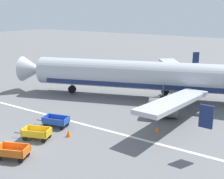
{
  "coord_description": "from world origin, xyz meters",
  "views": [
    {
      "loc": [
        19.96,
        -14.13,
        11.74
      ],
      "look_at": [
        2.54,
        12.91,
        2.8
      ],
      "focal_mm": 47.13,
      "sensor_mm": 36.0,
      "label": 1
    }
  ],
  "objects_px": {
    "baggage_cart_fourth_in_row": "(37,133)",
    "traffic_cone_near_plane": "(157,130)",
    "traffic_cone_mid_apron": "(68,133)",
    "baggage_cart_third_in_row": "(13,152)",
    "airplane": "(154,76)",
    "baggage_cart_far_end": "(56,121)"
  },
  "relations": [
    {
      "from": "baggage_cart_far_end",
      "to": "traffic_cone_mid_apron",
      "type": "distance_m",
      "value": 2.93
    },
    {
      "from": "airplane",
      "to": "baggage_cart_far_end",
      "type": "bearing_deg",
      "value": -106.64
    },
    {
      "from": "baggage_cart_far_end",
      "to": "traffic_cone_near_plane",
      "type": "xyz_separation_m",
      "value": [
        9.31,
        4.25,
        -0.31
      ]
    },
    {
      "from": "baggage_cart_third_in_row",
      "to": "traffic_cone_near_plane",
      "type": "relative_size",
      "value": 6.17
    },
    {
      "from": "baggage_cart_fourth_in_row",
      "to": "traffic_cone_near_plane",
      "type": "xyz_separation_m",
      "value": [
        8.71,
        7.45,
        -0.31
      ]
    },
    {
      "from": "baggage_cart_third_in_row",
      "to": "baggage_cart_fourth_in_row",
      "type": "relative_size",
      "value": 1.0
    },
    {
      "from": "baggage_cart_far_end",
      "to": "traffic_cone_near_plane",
      "type": "distance_m",
      "value": 10.24
    },
    {
      "from": "baggage_cart_fourth_in_row",
      "to": "traffic_cone_near_plane",
      "type": "relative_size",
      "value": 6.2
    },
    {
      "from": "baggage_cart_far_end",
      "to": "traffic_cone_near_plane",
      "type": "bearing_deg",
      "value": 24.54
    },
    {
      "from": "airplane",
      "to": "baggage_cart_far_end",
      "type": "xyz_separation_m",
      "value": [
        -4.23,
        -14.16,
        -2.45
      ]
    },
    {
      "from": "baggage_cart_fourth_in_row",
      "to": "traffic_cone_near_plane",
      "type": "height_order",
      "value": "baggage_cart_fourth_in_row"
    },
    {
      "from": "baggage_cart_third_in_row",
      "to": "traffic_cone_near_plane",
      "type": "height_order",
      "value": "baggage_cart_third_in_row"
    },
    {
      "from": "traffic_cone_mid_apron",
      "to": "baggage_cart_far_end",
      "type": "bearing_deg",
      "value": 156.55
    },
    {
      "from": "traffic_cone_near_plane",
      "to": "airplane",
      "type": "bearing_deg",
      "value": 117.13
    },
    {
      "from": "baggage_cart_fourth_in_row",
      "to": "baggage_cart_far_end",
      "type": "distance_m",
      "value": 3.26
    },
    {
      "from": "airplane",
      "to": "baggage_cart_fourth_in_row",
      "type": "bearing_deg",
      "value": -101.81
    },
    {
      "from": "baggage_cart_fourth_in_row",
      "to": "traffic_cone_mid_apron",
      "type": "distance_m",
      "value": 2.92
    },
    {
      "from": "airplane",
      "to": "baggage_cart_third_in_row",
      "type": "distance_m",
      "value": 21.25
    },
    {
      "from": "baggage_cart_far_end",
      "to": "traffic_cone_mid_apron",
      "type": "height_order",
      "value": "baggage_cart_far_end"
    },
    {
      "from": "airplane",
      "to": "traffic_cone_mid_apron",
      "type": "bearing_deg",
      "value": -95.79
    },
    {
      "from": "airplane",
      "to": "baggage_cart_far_end",
      "type": "relative_size",
      "value": 10.11
    },
    {
      "from": "traffic_cone_near_plane",
      "to": "traffic_cone_mid_apron",
      "type": "relative_size",
      "value": 0.88
    }
  ]
}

